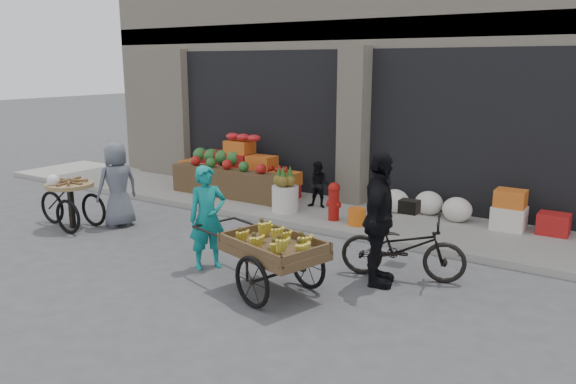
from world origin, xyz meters
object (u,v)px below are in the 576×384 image
Objects in this scene: vendor_woman at (207,218)px; vendor_grey at (117,185)px; seated_person at (319,185)px; bicycle at (403,247)px; tricycle_cart at (70,198)px; banana_cart at (271,244)px; pineapple_bin at (285,199)px; fire_hydrant at (334,200)px; cyclist at (379,220)px; orange_bucket at (357,217)px.

vendor_woman is 0.98× the size of vendor_grey.
seated_person reaches higher than bicycle.
vendor_woman is 1.06× the size of tricycle_cart.
banana_cart is at bearing 93.09° from vendor_grey.
tricycle_cart is at bearing -31.61° from vendor_grey.
vendor_woman is 2.92m from vendor_grey.
pineapple_bin is 3.96m from tricycle_cart.
banana_cart is (1.50, -3.81, 0.09)m from seated_person.
tricycle_cart is 0.83× the size of bicycle.
seated_person is 0.61× the size of vendor_woman.
vendor_grey reaches higher than bicycle.
fire_hydrant is 2.66m from bicycle.
vendor_grey reaches higher than seated_person.
tricycle_cart is 0.86m from vendor_grey.
fire_hydrant is 0.41× the size of bicycle.
cyclist is (2.93, -2.18, 0.54)m from pineapple_bin.
pineapple_bin is 3.15m from vendor_grey.
bicycle is (2.73, -2.38, -0.13)m from seated_person.
cyclist is at bearing -57.40° from orange_bucket.
seated_person is at bearing 149.74° from orange_bucket.
bicycle is at bearing -51.06° from seated_person.
pineapple_bin is at bearing -133.69° from seated_person.
fire_hydrant is 2.94m from vendor_woman.
fire_hydrant is at bearing 24.67° from cyclist.
orange_bucket is at bearing 111.28° from banana_cart.
fire_hydrant is 0.46× the size of vendor_grey.
fire_hydrant is at bearing 139.60° from vendor_grey.
fire_hydrant is at bearing 31.97° from tricycle_cart.
bicycle is 0.94× the size of cyclist.
banana_cart is 1.34m from vendor_woman.
seated_person is 3.54m from vendor_woman.
bicycle reaches higher than fire_hydrant.
banana_cart reaches higher than pineapple_bin.
cyclist reaches higher than tricycle_cart.
banana_cart reaches higher than bicycle.
fire_hydrant is 0.50× the size of tricycle_cart.
pineapple_bin is 0.33× the size of vendor_grey.
fire_hydrant is 2.22× the size of orange_bucket.
cyclist reaches higher than banana_cart.
fire_hydrant is 3.97m from vendor_grey.
cyclist is (2.53, -2.78, 0.33)m from seated_person.
tricycle_cart is at bearing -169.83° from banana_cart.
fire_hydrant is at bearing -2.60° from pineapple_bin.
vendor_grey is 0.85× the size of cyclist.
pineapple_bin is at bearing 41.54° from tricycle_cart.
cyclist is (1.83, -2.13, 0.41)m from fire_hydrant.
banana_cart is 1.39× the size of bicycle.
fire_hydrant is (1.10, -0.05, 0.13)m from pineapple_bin.
pineapple_bin is 1.62× the size of orange_bucket.
vendor_woman is (-0.51, -2.89, 0.26)m from fire_hydrant.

